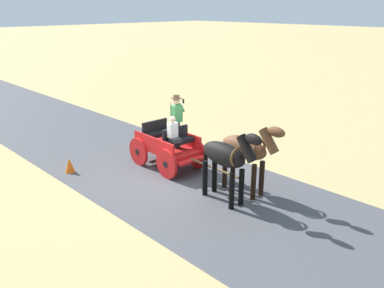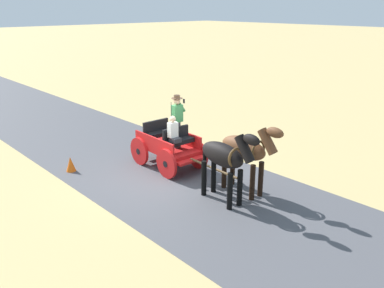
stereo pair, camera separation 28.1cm
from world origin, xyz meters
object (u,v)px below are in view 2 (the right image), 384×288
object	(u,v)px
traffic_cone	(71,164)
horse_drawn_carriage	(169,144)
horse_near_side	(246,150)
horse_off_side	(225,157)

from	to	relation	value
traffic_cone	horse_drawn_carriage	bearing A→B (deg)	144.31
horse_near_side	traffic_cone	size ratio (longest dim) A/B	4.42
horse_near_side	traffic_cone	xyz separation A→B (m)	(2.98, -4.96, -1.07)
horse_drawn_carriage	traffic_cone	distance (m)	3.33
horse_near_side	horse_off_side	size ratio (longest dim) A/B	1.00
horse_drawn_carriage	horse_near_side	bearing A→B (deg)	95.91
horse_off_side	traffic_cone	distance (m)	5.47
horse_off_side	traffic_cone	bearing A→B (deg)	-66.64
horse_drawn_carriage	horse_near_side	size ratio (longest dim) A/B	2.04
horse_drawn_carriage	horse_off_side	bearing A→B (deg)	79.90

